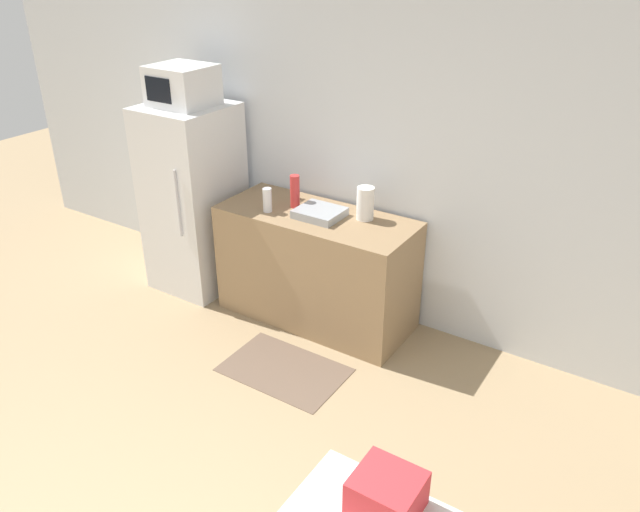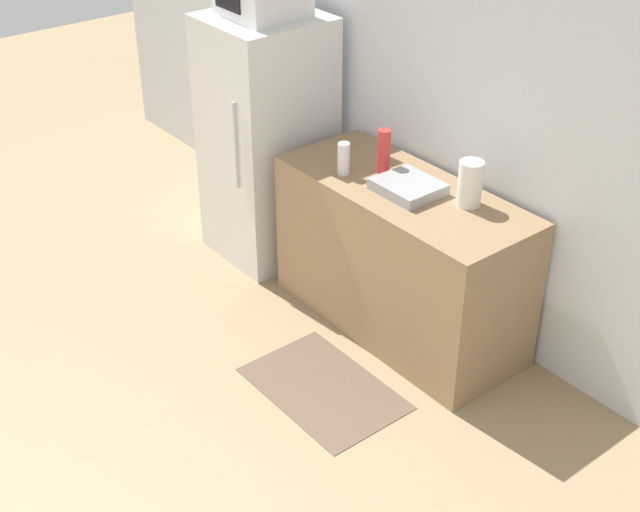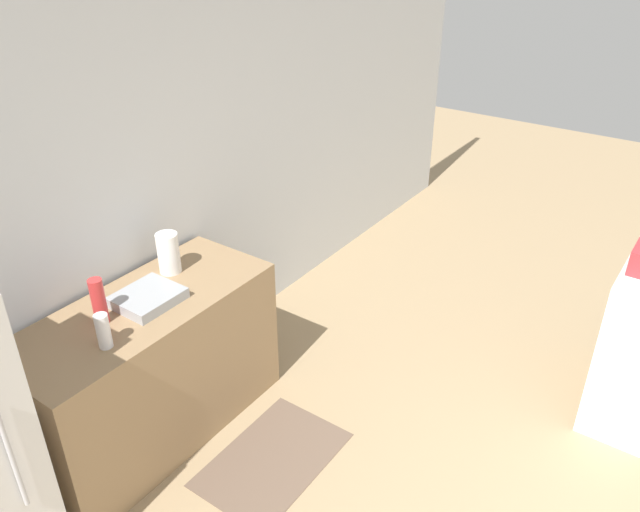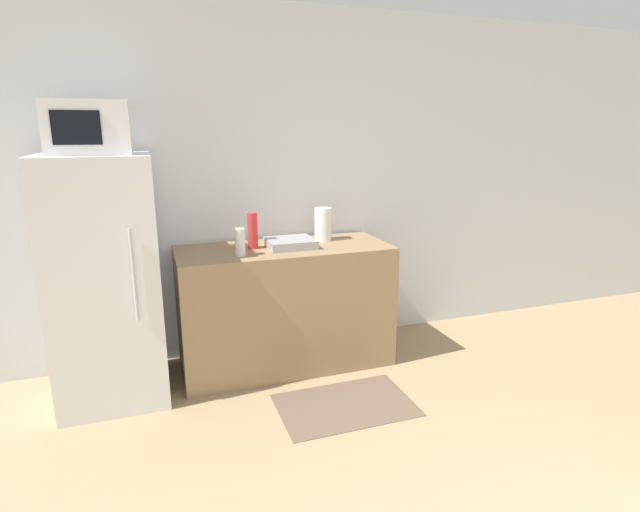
{
  "view_description": "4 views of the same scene",
  "coord_description": "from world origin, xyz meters",
  "px_view_note": "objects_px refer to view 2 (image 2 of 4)",
  "views": [
    {
      "loc": [
        2.01,
        -0.57,
        2.76
      ],
      "look_at": [
        0.23,
        2.19,
        1.07
      ],
      "focal_mm": 35.0,
      "sensor_mm": 36.0,
      "label": 1
    },
    {
      "loc": [
        2.73,
        -0.02,
        3.11
      ],
      "look_at": [
        -0.01,
        2.16,
        0.95
      ],
      "focal_mm": 50.0,
      "sensor_mm": 36.0,
      "label": 2
    },
    {
      "loc": [
        -2.07,
        0.6,
        2.78
      ],
      "look_at": [
        0.17,
        2.17,
        1.24
      ],
      "focal_mm": 35.0,
      "sensor_mm": 36.0,
      "label": 3
    },
    {
      "loc": [
        -1.24,
        -0.36,
        1.72
      ],
      "look_at": [
        -0.32,
        2.27,
        1.01
      ],
      "focal_mm": 28.0,
      "sensor_mm": 36.0,
      "label": 4
    }
  ],
  "objects_px": {
    "bottle_tall": "(384,151)",
    "bottle_short": "(344,159)",
    "refrigerator": "(267,139)",
    "paper_towel_roll": "(470,183)"
  },
  "relations": [
    {
      "from": "bottle_short",
      "to": "paper_towel_roll",
      "type": "distance_m",
      "value": 0.74
    },
    {
      "from": "bottle_tall",
      "to": "paper_towel_roll",
      "type": "distance_m",
      "value": 0.57
    },
    {
      "from": "refrigerator",
      "to": "bottle_tall",
      "type": "distance_m",
      "value": 1.01
    },
    {
      "from": "bottle_short",
      "to": "paper_towel_roll",
      "type": "height_order",
      "value": "paper_towel_roll"
    },
    {
      "from": "bottle_short",
      "to": "paper_towel_roll",
      "type": "bearing_deg",
      "value": 22.07
    },
    {
      "from": "refrigerator",
      "to": "bottle_tall",
      "type": "height_order",
      "value": "refrigerator"
    },
    {
      "from": "bottle_tall",
      "to": "bottle_short",
      "type": "xyz_separation_m",
      "value": [
        -0.12,
        -0.19,
        -0.03
      ]
    },
    {
      "from": "bottle_short",
      "to": "paper_towel_roll",
      "type": "xyz_separation_m",
      "value": [
        0.68,
        0.28,
        0.03
      ]
    },
    {
      "from": "bottle_short",
      "to": "bottle_tall",
      "type": "bearing_deg",
      "value": 56.27
    },
    {
      "from": "refrigerator",
      "to": "paper_towel_roll",
      "type": "distance_m",
      "value": 1.56
    }
  ]
}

